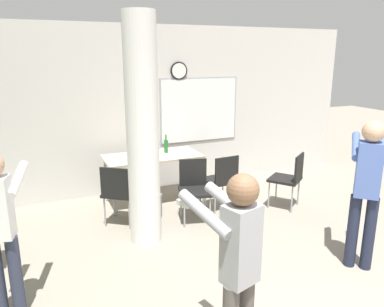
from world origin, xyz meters
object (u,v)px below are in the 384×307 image
object	(u,v)px
bottle_on_table	(166,146)
person_playing_side	(367,183)
chair_mid_room	(290,176)
folding_table	(152,159)
chair_table_left	(119,190)
chair_table_right	(222,178)
person_watching_back	(0,223)
chair_table_front	(194,186)
person_playing_front	(237,263)

from	to	relation	value
bottle_on_table	person_playing_side	xyz separation A→B (m)	(1.27, -2.83, 0.10)
chair_mid_room	folding_table	bearing A→B (deg)	149.97
folding_table	chair_table_left	size ratio (longest dim) A/B	1.74
chair_table_right	person_watching_back	bearing A→B (deg)	-154.69
person_watching_back	folding_table	bearing A→B (deg)	45.86
chair_table_front	person_playing_side	distance (m)	2.26
chair_table_right	person_watching_back	world-z (taller)	person_watching_back
bottle_on_table	chair_mid_room	xyz separation A→B (m)	(1.59, -1.15, -0.38)
folding_table	chair_table_front	distance (m)	0.97
chair_table_front	folding_table	bearing A→B (deg)	110.76
folding_table	person_watching_back	bearing A→B (deg)	-134.14
chair_table_right	chair_table_front	distance (m)	0.55
chair_table_right	person_watching_back	size ratio (longest dim) A/B	0.56
chair_table_left	person_watching_back	bearing A→B (deg)	-132.77
folding_table	bottle_on_table	size ratio (longest dim) A/B	5.07
chair_mid_room	person_watching_back	distance (m)	4.04
chair_table_left	person_watching_back	size ratio (longest dim) A/B	0.56
chair_mid_room	person_playing_front	bearing A→B (deg)	-133.98
bottle_on_table	chair_mid_room	size ratio (longest dim) A/B	0.34
bottle_on_table	chair_table_right	world-z (taller)	bottle_on_table
bottle_on_table	chair_table_right	bearing A→B (deg)	-53.22
folding_table	person_playing_side	xyz separation A→B (m)	(1.54, -2.75, 0.26)
person_watching_back	chair_table_left	bearing A→B (deg)	47.23
chair_table_left	person_playing_side	world-z (taller)	person_playing_side
chair_table_right	folding_table	bearing A→B (deg)	140.01
bottle_on_table	chair_table_right	distance (m)	1.08
chair_table_left	chair_mid_room	xyz separation A→B (m)	(2.54, -0.43, 0.00)
bottle_on_table	person_playing_front	bearing A→B (deg)	-101.83
folding_table	person_playing_front	xyz separation A→B (m)	(-0.49, -3.50, 0.21)
chair_mid_room	person_watching_back	xyz separation A→B (m)	(-3.89, -1.02, 0.40)
chair_table_front	chair_table_left	xyz separation A→B (m)	(-1.02, 0.25, 0.00)
chair_mid_room	person_playing_front	world-z (taller)	person_playing_front
chair_table_left	person_playing_side	distance (m)	3.10
bottle_on_table	person_playing_side	size ratio (longest dim) A/B	0.18
chair_table_front	person_playing_front	bearing A→B (deg)	-107.56
bottle_on_table	person_watching_back	world-z (taller)	person_watching_back
chair_table_right	chair_mid_room	size ratio (longest dim) A/B	1.00
folding_table	chair_mid_room	world-z (taller)	chair_mid_room
bottle_on_table	person_watching_back	bearing A→B (deg)	-136.50
folding_table	person_playing_side	world-z (taller)	person_playing_side
chair_table_right	chair_mid_room	bearing A→B (deg)	-19.32
chair_table_front	person_watching_back	distance (m)	2.69
chair_table_right	chair_table_front	world-z (taller)	same
bottle_on_table	person_playing_side	bearing A→B (deg)	-65.78
chair_table_front	chair_table_left	bearing A→B (deg)	166.36
folding_table	chair_table_front	world-z (taller)	chair_table_front
bottle_on_table	chair_mid_room	bearing A→B (deg)	-35.92
chair_table_front	person_playing_front	distance (m)	2.77
chair_table_left	chair_mid_room	bearing A→B (deg)	-9.64
bottle_on_table	chair_table_right	size ratio (longest dim) A/B	0.34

